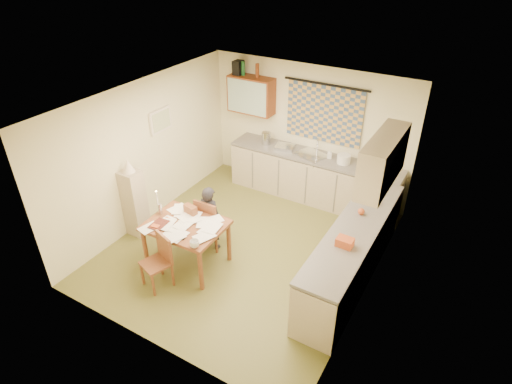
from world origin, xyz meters
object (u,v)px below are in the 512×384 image
Objects in this scene: counter_back at (312,178)px; shelf_stand at (135,203)px; person at (210,218)px; counter_right at (352,254)px; stove at (323,302)px; chair_far at (213,230)px; dining_table at (187,244)px.

counter_back is 2.76× the size of shelf_stand.
person is 1.35m from shelf_stand.
person is (-2.23, -0.44, 0.11)m from counter_right.
person reaches higher than stove.
shelf_stand is at bearing 174.60° from stove.
chair_far is (-2.23, -0.38, -0.17)m from counter_right.
dining_table is 0.98× the size of shelf_stand.
counter_back is 1.12× the size of counter_right.
dining_table is 0.59m from chair_far.
person is at bearing -168.87° from counter_right.
counter_back is 3.20m from stove.
counter_back is 2.88m from dining_table.
counter_right reaches higher than dining_table.
stove is at bearing -4.48° from dining_table.
counter_back reaches higher than stove.
stove is 3.56m from shelf_stand.
counter_right is at bearing -51.38° from counter_back.
stove is (1.42, -2.87, -0.01)m from counter_back.
stove is 2.32m from person.
counter_back reaches higher than dining_table.
shelf_stand is at bearing 15.14° from chair_far.
counter_right is 2.60× the size of person.
chair_far is (-0.81, -2.16, -0.17)m from counter_back.
chair_far is at bearing 83.07° from dining_table.
chair_far reaches higher than dining_table.
person is (-2.23, 0.66, 0.13)m from stove.
person is (-0.81, -2.21, 0.11)m from counter_back.
stove is 2.35m from chair_far.
counter_back is at bearing -111.09° from person.
counter_right reaches higher than chair_far.
chair_far is 0.80× the size of person.
chair_far is at bearing -170.22° from counter_right.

